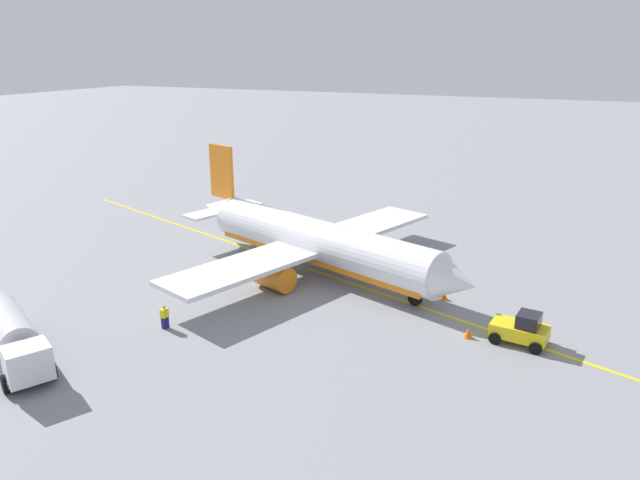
% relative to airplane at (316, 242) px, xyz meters
% --- Properties ---
extents(ground_plane, '(400.00, 400.00, 0.00)m').
position_rel_airplane_xyz_m(ground_plane, '(0.46, -0.16, -2.67)').
color(ground_plane, gray).
extents(airplane, '(30.35, 28.99, 9.69)m').
position_rel_airplane_xyz_m(airplane, '(0.00, 0.00, 0.00)').
color(airplane, white).
rests_on(airplane, ground).
extents(fuel_tanker, '(10.07, 6.95, 3.15)m').
position_rel_airplane_xyz_m(fuel_tanker, '(-10.55, -21.80, -0.94)').
color(fuel_tanker, '#2D2D33').
rests_on(fuel_tanker, ground).
extents(pushback_tug, '(3.82, 2.70, 2.20)m').
position_rel_airplane_xyz_m(pushback_tug, '(17.82, -6.39, -1.66)').
color(pushback_tug, yellow).
rests_on(pushback_tug, ground).
extents(refueling_worker, '(0.44, 0.57, 1.71)m').
position_rel_airplane_xyz_m(refueling_worker, '(-4.97, -14.31, -1.84)').
color(refueling_worker, navy).
rests_on(refueling_worker, ground).
extents(safety_cone_nose, '(0.63, 0.63, 0.70)m').
position_rel_airplane_xyz_m(safety_cone_nose, '(14.54, -7.06, -2.31)').
color(safety_cone_nose, '#F2590F').
rests_on(safety_cone_nose, ground).
extents(safety_cone_wingtip, '(0.63, 0.63, 0.70)m').
position_rel_airplane_xyz_m(safety_cone_wingtip, '(11.57, -1.41, -2.32)').
color(safety_cone_wingtip, '#F2590F').
rests_on(safety_cone_wingtip, ground).
extents(taxi_line_marking, '(72.46, 24.87, 0.01)m').
position_rel_airplane_xyz_m(taxi_line_marking, '(0.46, -0.16, -2.66)').
color(taxi_line_marking, yellow).
rests_on(taxi_line_marking, ground).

